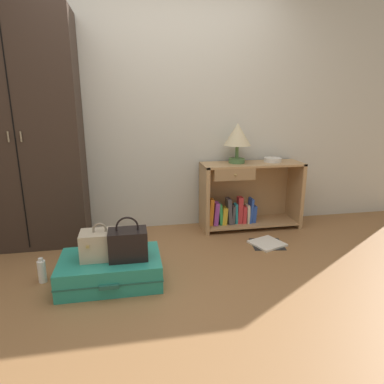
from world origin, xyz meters
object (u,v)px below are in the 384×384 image
Objects in this scene: wardrobe at (23,134)px; bookshelf at (246,197)px; open_book_on_floor at (267,243)px; table_lamp at (237,136)px; bottle at (42,271)px; bowl at (273,160)px; suitcase_large at (111,270)px; handbag at (128,244)px; train_case at (101,244)px.

wardrobe reaches higher than bookshelf.
open_book_on_floor is (2.24, -0.47, -1.06)m from wardrobe.
table_lamp is 2.10× the size of bottle.
bookshelf is 5.77× the size of bowl.
wardrobe is 1.53m from suitcase_large.
wardrobe is 6.44× the size of handbag.
bookshelf is 2.60× the size of table_lamp.
bookshelf is 1.76m from train_case.
bowl is 0.64× the size of train_case.
train_case is 0.21m from handbag.
open_book_on_floor is at bearing -11.76° from wardrobe.
open_book_on_floor is (1.47, 0.45, -0.10)m from suitcase_large.
table_lamp is 1.14m from open_book_on_floor.
bottle reaches higher than open_book_on_floor.
bookshelf is at bearing 95.59° from open_book_on_floor.
suitcase_large is 2.60× the size of train_case.
handbag is at bearing -14.57° from train_case.
table_lamp is at bearing 35.25° from train_case.
bowl reaches higher than train_case.
bowl is 2.07m from suitcase_large.
handbag is at bearing -11.87° from bottle.
table_lamp is 1.26× the size of handbag.
suitcase_large is 1.54m from open_book_on_floor.
bookshelf is (2.19, 0.05, -0.72)m from wardrobe.
bookshelf is 2.98× the size of open_book_on_floor.
wardrobe is at bearing 133.54° from handbag.
wardrobe is 1.37m from train_case.
wardrobe is at bearing 129.96° from suitcase_large.
bottle is at bearing -73.42° from wardrobe.
train_case is (0.70, -0.90, -0.76)m from wardrobe.
suitcase_large reaches higher than open_book_on_floor.
handbag is at bearing -141.94° from bookshelf.
train_case is 1.48× the size of bottle.
wardrobe reaches higher than train_case.
bowl is 0.93m from open_book_on_floor.
wardrobe is at bearing -178.20° from table_lamp.
table_lamp reaches higher than open_book_on_floor.
bowl is 0.25× the size of suitcase_large.
wardrobe is 10.70× the size of bottle.
table_lamp is 1.15× the size of open_book_on_floor.
suitcase_large reaches higher than bottle.
table_lamp is at bearing 107.49° from open_book_on_floor.
train_case is at bearing -52.02° from wardrobe.
open_book_on_floor is (2.00, 0.35, -0.08)m from bottle.
table_lamp is 1.87m from suitcase_large.
suitcase_large is 0.53m from bottle.
table_lamp is 2.23m from bottle.
handbag reaches higher than suitcase_large.
bottle is (-0.52, 0.10, -0.01)m from suitcase_large.
bottle is (0.24, -0.82, -0.98)m from wardrobe.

